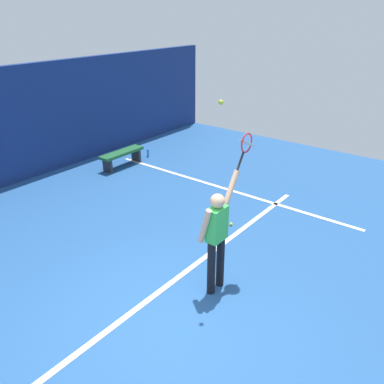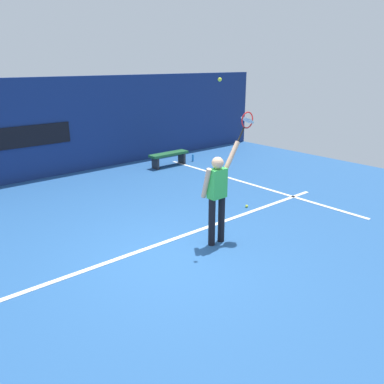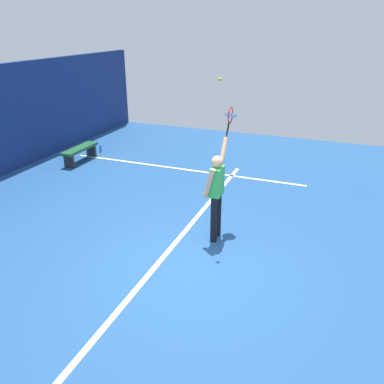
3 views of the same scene
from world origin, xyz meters
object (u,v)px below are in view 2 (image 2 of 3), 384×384
Objects in this scene: tennis_player at (217,193)px; spare_ball at (247,206)px; water_bottle at (193,158)px; tennis_racket at (247,122)px; tennis_ball at (220,79)px; court_bench at (169,156)px.

spare_ball is (1.90, 0.92, -0.97)m from tennis_player.
tennis_player is 8.02× the size of water_bottle.
tennis_racket is at bearing -121.50° from water_bottle.
tennis_ball is 3.66m from spare_ball.
tennis_ball reaches higher than tennis_racket.
spare_ball is at bearing 38.16° from tennis_racket.
tennis_ball is at bearing -118.83° from court_bench.
tennis_racket is 6.53m from water_bottle.
tennis_player reaches higher than water_bottle.
court_bench is (2.89, 5.26, -0.67)m from tennis_player.
tennis_player is at bearing -154.14° from spare_ball.
water_bottle is at bearing 58.50° from tennis_racket.
tennis_ball reaches higher than water_bottle.
water_bottle is at bearing 53.13° from tennis_ball.
water_bottle is (1.05, 0.00, -0.22)m from court_bench.
tennis_racket is 8.85× the size of tennis_ball.
water_bottle reaches higher than spare_ball.
tennis_racket is at bearing -112.45° from court_bench.
spare_ball is (1.90, 0.93, -2.99)m from tennis_ball.
tennis_player is 1.37× the size of court_bench.
water_bottle is (3.95, 5.26, -2.90)m from tennis_ball.
tennis_racket is 2.67m from spare_ball.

